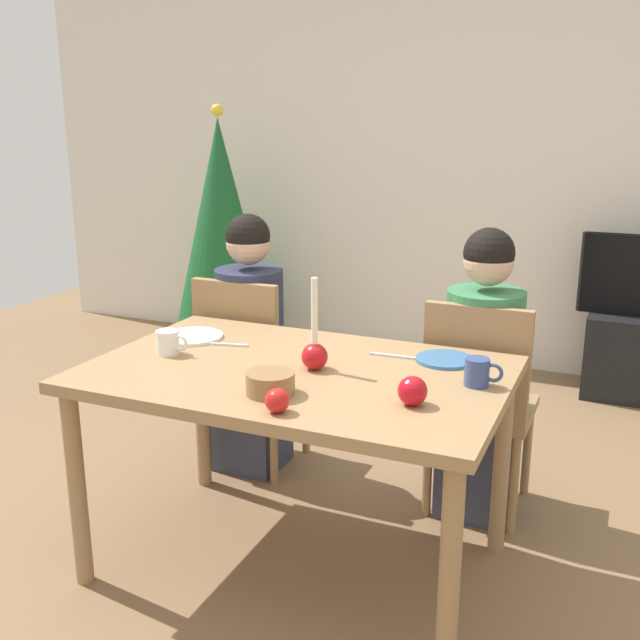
{
  "coord_description": "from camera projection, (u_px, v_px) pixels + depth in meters",
  "views": [
    {
      "loc": [
        1.01,
        -2.13,
        1.57
      ],
      "look_at": [
        0.0,
        0.2,
        0.87
      ],
      "focal_mm": 41.46,
      "sensor_mm": 36.0,
      "label": 1
    }
  ],
  "objects": [
    {
      "name": "ground_plane",
      "position": [
        298.0,
        563.0,
        2.69
      ],
      "size": [
        7.68,
        7.68,
        0.0
      ],
      "primitive_type": "plane",
      "color": "brown"
    },
    {
      "name": "back_wall",
      "position": [
        472.0,
        161.0,
        4.64
      ],
      "size": [
        6.4,
        0.1,
        2.6
      ],
      "primitive_type": "cube",
      "color": "silver",
      "rests_on": "ground"
    },
    {
      "name": "dining_table",
      "position": [
        297.0,
        392.0,
        2.51
      ],
      "size": [
        1.4,
        0.9,
        0.75
      ],
      "color": "#99754C",
      "rests_on": "ground"
    },
    {
      "name": "chair_left",
      "position": [
        248.0,
        362.0,
        3.29
      ],
      "size": [
        0.4,
        0.4,
        0.9
      ],
      "color": "#99754C",
      "rests_on": "ground"
    },
    {
      "name": "chair_right",
      "position": [
        479.0,
        396.0,
        2.89
      ],
      "size": [
        0.4,
        0.4,
        0.9
      ],
      "color": "#99754C",
      "rests_on": "ground"
    },
    {
      "name": "person_left_child",
      "position": [
        251.0,
        348.0,
        3.31
      ],
      "size": [
        0.3,
        0.3,
        1.17
      ],
      "color": "#33384C",
      "rests_on": "ground"
    },
    {
      "name": "person_right_child",
      "position": [
        481.0,
        380.0,
        2.91
      ],
      "size": [
        0.3,
        0.3,
        1.17
      ],
      "color": "#33384C",
      "rests_on": "ground"
    },
    {
      "name": "christmas_tree",
      "position": [
        221.0,
        228.0,
        4.9
      ],
      "size": [
        0.67,
        0.67,
        1.65
      ],
      "color": "brown",
      "rests_on": "ground"
    },
    {
      "name": "candle_centerpiece",
      "position": [
        315.0,
        351.0,
        2.47
      ],
      "size": [
        0.09,
        0.09,
        0.32
      ],
      "color": "red",
      "rests_on": "dining_table"
    },
    {
      "name": "plate_left",
      "position": [
        192.0,
        336.0,
        2.83
      ],
      "size": [
        0.24,
        0.24,
        0.01
      ],
      "primitive_type": "cylinder",
      "color": "white",
      "rests_on": "dining_table"
    },
    {
      "name": "plate_right",
      "position": [
        445.0,
        360.0,
        2.56
      ],
      "size": [
        0.2,
        0.2,
        0.01
      ],
      "primitive_type": "cylinder",
      "color": "teal",
      "rests_on": "dining_table"
    },
    {
      "name": "mug_left",
      "position": [
        169.0,
        342.0,
        2.63
      ],
      "size": [
        0.12,
        0.08,
        0.09
      ],
      "color": "white",
      "rests_on": "dining_table"
    },
    {
      "name": "mug_right",
      "position": [
        478.0,
        372.0,
        2.32
      ],
      "size": [
        0.12,
        0.08,
        0.09
      ],
      "color": "#33477F",
      "rests_on": "dining_table"
    },
    {
      "name": "fork_left",
      "position": [
        225.0,
        344.0,
        2.74
      ],
      "size": [
        0.18,
        0.05,
        0.01
      ],
      "primitive_type": "cube",
      "rotation": [
        0.0,
        0.0,
        0.23
      ],
      "color": "silver",
      "rests_on": "dining_table"
    },
    {
      "name": "fork_right",
      "position": [
        394.0,
        356.0,
        2.61
      ],
      "size": [
        0.18,
        0.02,
        0.01
      ],
      "primitive_type": "cube",
      "rotation": [
        0.0,
        0.0,
        0.05
      ],
      "color": "silver",
      "rests_on": "dining_table"
    },
    {
      "name": "bowl_walnuts",
      "position": [
        270.0,
        383.0,
        2.25
      ],
      "size": [
        0.15,
        0.15,
        0.07
      ],
      "primitive_type": "cylinder",
      "color": "olive",
      "rests_on": "dining_table"
    },
    {
      "name": "apple_near_candle",
      "position": [
        277.0,
        401.0,
        2.11
      ],
      "size": [
        0.07,
        0.07,
        0.07
      ],
      "primitive_type": "sphere",
      "color": "red",
      "rests_on": "dining_table"
    },
    {
      "name": "apple_by_left_plate",
      "position": [
        413.0,
        391.0,
        2.16
      ],
      "size": [
        0.09,
        0.09,
        0.09
      ],
      "primitive_type": "sphere",
      "color": "red",
      "rests_on": "dining_table"
    }
  ]
}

